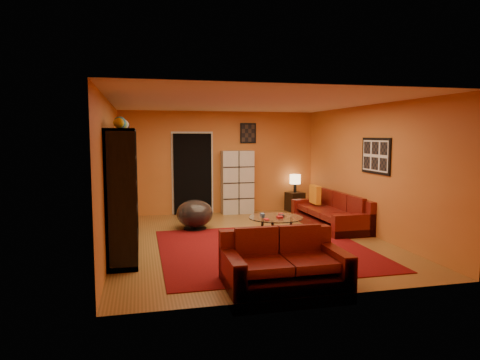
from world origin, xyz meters
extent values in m
plane|color=brown|center=(0.00, 0.00, 0.00)|extent=(6.00, 6.00, 0.00)
plane|color=white|center=(0.00, 0.00, 2.60)|extent=(6.00, 6.00, 0.00)
plane|color=#C2692A|center=(0.00, 3.00, 1.30)|extent=(6.00, 0.00, 6.00)
plane|color=#C2692A|center=(0.00, -3.00, 1.30)|extent=(6.00, 0.00, 6.00)
plane|color=#C2692A|center=(-2.50, 0.00, 1.30)|extent=(0.00, 6.00, 6.00)
plane|color=#C2692A|center=(2.50, 0.00, 1.30)|extent=(0.00, 6.00, 6.00)
cube|color=#580A0C|center=(0.10, -0.70, 0.01)|extent=(3.60, 3.60, 0.01)
cube|color=black|center=(-0.70, 2.96, 1.02)|extent=(0.95, 0.10, 2.04)
cube|color=black|center=(2.48, -0.30, 1.60)|extent=(0.03, 1.00, 0.70)
cube|color=black|center=(0.75, 2.98, 2.05)|extent=(0.42, 0.03, 0.52)
cube|color=black|center=(-2.27, 0.00, 1.05)|extent=(0.45, 3.00, 2.10)
imported|color=black|center=(-2.23, -0.01, 0.98)|extent=(0.89, 0.12, 0.51)
cube|color=#550E0B|center=(2.05, 0.76, 0.16)|extent=(0.98, 2.30, 0.32)
cube|color=#550E0B|center=(2.42, 0.77, 0.42)|extent=(0.23, 2.28, 0.85)
cube|color=#550E0B|center=(2.08, -0.29, 0.31)|extent=(0.93, 0.20, 0.62)
cube|color=#550E0B|center=(2.02, 1.81, 0.31)|extent=(0.93, 0.20, 0.62)
cube|color=#550E0B|center=(2.03, 0.12, 0.47)|extent=(0.72, 0.63, 0.12)
cube|color=#550E0B|center=(2.01, 0.76, 0.47)|extent=(0.72, 0.63, 0.12)
cube|color=#550E0B|center=(1.99, 1.40, 0.47)|extent=(0.72, 0.63, 0.12)
cube|color=#550E0B|center=(-0.14, -2.50, 0.16)|extent=(1.62, 0.97, 0.32)
cube|color=#550E0B|center=(-0.14, -2.10, 0.42)|extent=(1.62, 0.18, 0.85)
cube|color=#550E0B|center=(0.58, -2.50, 0.31)|extent=(0.18, 0.97, 0.62)
cube|color=#550E0B|center=(-0.86, -2.50, 0.31)|extent=(0.18, 0.97, 0.62)
cube|color=#550E0B|center=(0.18, -2.54, 0.47)|extent=(0.61, 0.75, 0.12)
cube|color=#550E0B|center=(-0.45, -2.54, 0.47)|extent=(0.61, 0.75, 0.12)
cube|color=orange|center=(1.95, 1.38, 0.63)|extent=(0.12, 0.42, 0.42)
cylinder|color=silver|center=(0.41, -0.41, 0.50)|extent=(0.99, 0.99, 0.02)
cylinder|color=black|center=(0.72, -0.36, 0.25)|extent=(0.05, 0.05, 0.48)
cylinder|color=black|center=(0.22, -0.17, 0.25)|extent=(0.05, 0.05, 0.48)
cylinder|color=black|center=(0.30, -0.70, 0.25)|extent=(0.05, 0.05, 0.48)
cube|color=beige|center=(0.43, 2.80, 0.80)|extent=(0.81, 0.37, 1.61)
cylinder|color=black|center=(-0.88, 1.16, 0.02)|extent=(0.44, 0.44, 0.03)
cylinder|color=black|center=(-0.88, 1.16, 0.10)|extent=(0.06, 0.06, 0.15)
ellipsoid|color=#3E3736|center=(-0.88, 1.16, 0.34)|extent=(0.78, 0.78, 0.58)
cube|color=black|center=(1.97, 2.75, 0.25)|extent=(0.49, 0.49, 0.50)
cylinder|color=black|center=(1.97, 2.75, 0.61)|extent=(0.08, 0.08, 0.23)
cylinder|color=#FFD18C|center=(1.97, 2.75, 0.85)|extent=(0.28, 0.28, 0.25)
camera|label=1|loc=(-1.99, -7.78, 2.00)|focal=32.00mm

